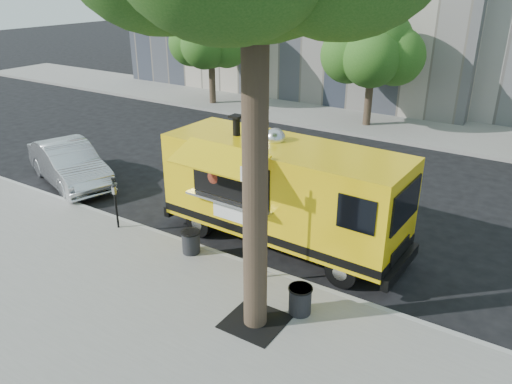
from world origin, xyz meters
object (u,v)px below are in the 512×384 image
at_px(sign_post, 246,214).
at_px(sedan, 69,164).
at_px(parking_meter, 115,201).
at_px(far_tree_a, 211,36).
at_px(far_tree_b, 373,46).
at_px(trash_bin_right, 191,241).
at_px(food_truck, 281,191).
at_px(trash_bin_left, 300,299).

xyz_separation_m(sign_post, sedan, (-8.71, 1.89, -1.11)).
relative_size(sign_post, parking_meter, 2.25).
height_order(far_tree_a, far_tree_b, far_tree_b).
bearing_deg(trash_bin_right, far_tree_b, 92.67).
bearing_deg(parking_meter, sedan, 157.93).
bearing_deg(sedan, food_truck, -69.43).
relative_size(sign_post, trash_bin_left, 4.78).
height_order(sedan, trash_bin_left, sedan).
height_order(sign_post, sedan, sign_post).
bearing_deg(far_tree_a, parking_meter, -62.85).
relative_size(far_tree_b, trash_bin_left, 8.77).
bearing_deg(far_tree_b, food_truck, -79.54).
relative_size(far_tree_b, sign_post, 1.83).
height_order(far_tree_a, trash_bin_right, far_tree_a).
height_order(sign_post, trash_bin_right, sign_post).
distance_m(sign_post, trash_bin_left, 2.21).
relative_size(far_tree_b, parking_meter, 4.12).
distance_m(far_tree_a, trash_bin_left, 19.76).
height_order(sign_post, parking_meter, sign_post).
bearing_deg(trash_bin_right, trash_bin_left, -11.31).
bearing_deg(sign_post, trash_bin_left, -15.49).
bearing_deg(trash_bin_left, food_truck, 127.53).
xyz_separation_m(sign_post, trash_bin_left, (1.68, -0.46, -1.36)).
height_order(far_tree_a, sign_post, far_tree_a).
height_order(far_tree_a, sedan, far_tree_a).
relative_size(sedan, trash_bin_right, 7.39).
height_order(sedan, trash_bin_right, sedan).
distance_m(far_tree_b, sign_post, 14.61).
bearing_deg(sign_post, sedan, 167.78).
bearing_deg(parking_meter, far_tree_b, 81.90).
distance_m(sign_post, sedan, 8.98).
relative_size(far_tree_b, food_truck, 0.80).
height_order(far_tree_b, food_truck, far_tree_b).
relative_size(sign_post, trash_bin_right, 4.96).
height_order(far_tree_b, trash_bin_right, far_tree_b).
bearing_deg(far_tree_b, far_tree_a, -177.46).
distance_m(far_tree_a, parking_meter, 15.59).
xyz_separation_m(far_tree_a, parking_meter, (7.00, -13.65, -2.79)).
bearing_deg(far_tree_b, sedan, -116.47).
distance_m(far_tree_b, food_truck, 12.54).
xyz_separation_m(far_tree_b, parking_meter, (-2.00, -14.05, -2.85)).
bearing_deg(far_tree_a, sedan, -76.63).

